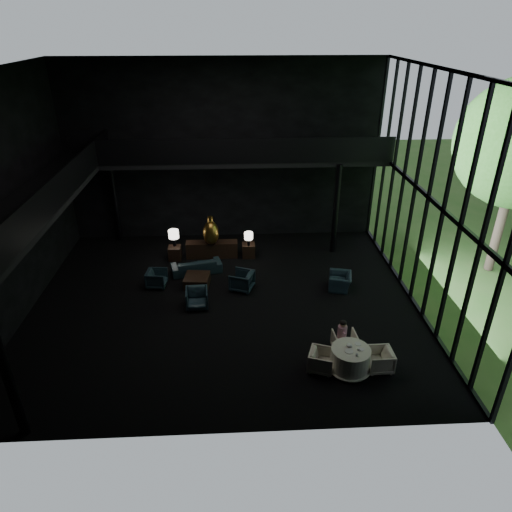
{
  "coord_description": "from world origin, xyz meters",
  "views": [
    {
      "loc": [
        0.41,
        -14.17,
        9.3
      ],
      "look_at": [
        1.17,
        0.5,
        1.65
      ],
      "focal_mm": 32.0,
      "sensor_mm": 36.0,
      "label": 1
    }
  ],
  "objects_px": {
    "window_armchair": "(340,280)",
    "coffee_table": "(197,281)",
    "lounge_armchair_west": "(157,278)",
    "dining_chair_west": "(322,360)",
    "dining_chair_north": "(345,342)",
    "child": "(342,329)",
    "sofa": "(196,264)",
    "table_lamp_left": "(174,235)",
    "table_lamp_right": "(249,236)",
    "side_table_left": "(175,253)",
    "lounge_armchair_east": "(242,279)",
    "dining_chair_east": "(379,359)",
    "side_table_right": "(249,250)",
    "bronze_urn": "(211,233)",
    "dining_table": "(350,361)",
    "lounge_armchair_south": "(197,297)",
    "console": "(212,249)"
  },
  "relations": [
    {
      "from": "table_lamp_left",
      "to": "dining_table",
      "type": "bearing_deg",
      "value": -51.61
    },
    {
      "from": "bronze_urn",
      "to": "lounge_armchair_east",
      "type": "height_order",
      "value": "bronze_urn"
    },
    {
      "from": "side_table_left",
      "to": "table_lamp_right",
      "type": "xyz_separation_m",
      "value": [
        3.2,
        -0.08,
        0.76
      ]
    },
    {
      "from": "side_table_right",
      "to": "lounge_armchair_south",
      "type": "xyz_separation_m",
      "value": [
        -2.01,
        -3.88,
        0.11
      ]
    },
    {
      "from": "lounge_armchair_south",
      "to": "dining_chair_north",
      "type": "distance_m",
      "value": 5.49
    },
    {
      "from": "side_table_right",
      "to": "dining_table",
      "type": "bearing_deg",
      "value": -69.94
    },
    {
      "from": "window_armchair",
      "to": "dining_chair_west",
      "type": "bearing_deg",
      "value": -5.79
    },
    {
      "from": "sofa",
      "to": "window_armchair",
      "type": "bearing_deg",
      "value": 150.57
    },
    {
      "from": "lounge_armchair_west",
      "to": "dining_chair_west",
      "type": "bearing_deg",
      "value": -126.8
    },
    {
      "from": "side_table_left",
      "to": "table_lamp_left",
      "type": "distance_m",
      "value": 0.83
    },
    {
      "from": "side_table_right",
      "to": "table_lamp_left",
      "type": "bearing_deg",
      "value": 179.64
    },
    {
      "from": "side_table_left",
      "to": "child",
      "type": "relative_size",
      "value": 0.94
    },
    {
      "from": "table_lamp_right",
      "to": "dining_chair_west",
      "type": "height_order",
      "value": "table_lamp_right"
    },
    {
      "from": "lounge_armchair_south",
      "to": "child",
      "type": "bearing_deg",
      "value": -32.64
    },
    {
      "from": "side_table_left",
      "to": "lounge_armchair_east",
      "type": "relative_size",
      "value": 0.66
    },
    {
      "from": "table_lamp_left",
      "to": "sofa",
      "type": "bearing_deg",
      "value": -52.7
    },
    {
      "from": "lounge_armchair_east",
      "to": "lounge_armchair_south",
      "type": "relative_size",
      "value": 1.07
    },
    {
      "from": "table_lamp_left",
      "to": "lounge_armchair_south",
      "type": "relative_size",
      "value": 0.89
    },
    {
      "from": "side_table_left",
      "to": "dining_chair_west",
      "type": "relative_size",
      "value": 0.84
    },
    {
      "from": "window_armchair",
      "to": "dining_table",
      "type": "relative_size",
      "value": 0.64
    },
    {
      "from": "lounge_armchair_south",
      "to": "dining_chair_north",
      "type": "xyz_separation_m",
      "value": [
        4.77,
        -2.72,
        -0.07
      ]
    },
    {
      "from": "child",
      "to": "table_lamp_right",
      "type": "bearing_deg",
      "value": -67.05
    },
    {
      "from": "dining_chair_north",
      "to": "child",
      "type": "relative_size",
      "value": 1.09
    },
    {
      "from": "table_lamp_left",
      "to": "table_lamp_right",
      "type": "distance_m",
      "value": 3.21
    },
    {
      "from": "table_lamp_left",
      "to": "side_table_right",
      "type": "xyz_separation_m",
      "value": [
        3.2,
        -0.02,
        -0.81
      ]
    },
    {
      "from": "lounge_armchair_south",
      "to": "window_armchair",
      "type": "height_order",
      "value": "lounge_armchair_south"
    },
    {
      "from": "lounge_armchair_west",
      "to": "dining_chair_east",
      "type": "height_order",
      "value": "lounge_armchair_west"
    },
    {
      "from": "lounge_armchair_south",
      "to": "table_lamp_right",
      "type": "bearing_deg",
      "value": 58.12
    },
    {
      "from": "side_table_left",
      "to": "coffee_table",
      "type": "height_order",
      "value": "side_table_left"
    },
    {
      "from": "lounge_armchair_west",
      "to": "child",
      "type": "relative_size",
      "value": 1.16
    },
    {
      "from": "dining_chair_west",
      "to": "table_lamp_right",
      "type": "bearing_deg",
      "value": 34.01
    },
    {
      "from": "table_lamp_left",
      "to": "dining_chair_east",
      "type": "distance_m",
      "value": 10.15
    },
    {
      "from": "window_armchair",
      "to": "coffee_table",
      "type": "xyz_separation_m",
      "value": [
        -5.53,
        0.51,
        -0.16
      ]
    },
    {
      "from": "lounge_armchair_west",
      "to": "dining_table",
      "type": "bearing_deg",
      "value": -123.03
    },
    {
      "from": "side_table_right",
      "to": "dining_table",
      "type": "height_order",
      "value": "dining_table"
    },
    {
      "from": "side_table_left",
      "to": "dining_table",
      "type": "relative_size",
      "value": 0.45
    },
    {
      "from": "bronze_urn",
      "to": "coffee_table",
      "type": "distance_m",
      "value": 2.51
    },
    {
      "from": "console",
      "to": "table_lamp_left",
      "type": "bearing_deg",
      "value": -178.08
    },
    {
      "from": "sofa",
      "to": "dining_table",
      "type": "bearing_deg",
      "value": 114.79
    },
    {
      "from": "side_table_right",
      "to": "dining_chair_east",
      "type": "height_order",
      "value": "dining_chair_east"
    },
    {
      "from": "table_lamp_right",
      "to": "lounge_armchair_west",
      "type": "distance_m",
      "value": 4.32
    },
    {
      "from": "lounge_armchair_east",
      "to": "child",
      "type": "xyz_separation_m",
      "value": [
        3.04,
        -3.76,
        0.31
      ]
    },
    {
      "from": "dining_chair_west",
      "to": "console",
      "type": "bearing_deg",
      "value": 44.39
    },
    {
      "from": "side_table_right",
      "to": "bronze_urn",
      "type": "bearing_deg",
      "value": -175.58
    },
    {
      "from": "lounge_armchair_south",
      "to": "dining_chair_north",
      "type": "bearing_deg",
      "value": -33.2
    },
    {
      "from": "sofa",
      "to": "dining_chair_north",
      "type": "height_order",
      "value": "sofa"
    },
    {
      "from": "table_lamp_left",
      "to": "table_lamp_right",
      "type": "height_order",
      "value": "table_lamp_left"
    },
    {
      "from": "lounge_armchair_west",
      "to": "child",
      "type": "height_order",
      "value": "child"
    },
    {
      "from": "coffee_table",
      "to": "window_armchair",
      "type": "bearing_deg",
      "value": -5.3
    },
    {
      "from": "sofa",
      "to": "lounge_armchair_east",
      "type": "bearing_deg",
      "value": 128.18
    }
  ]
}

